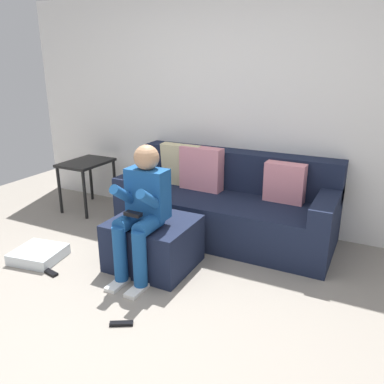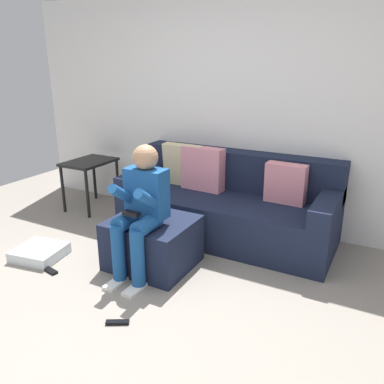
{
  "view_description": "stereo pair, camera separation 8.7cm",
  "coord_description": "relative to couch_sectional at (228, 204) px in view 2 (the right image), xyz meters",
  "views": [
    {
      "loc": [
        1.45,
        -1.58,
        1.7
      ],
      "look_at": [
        -0.05,
        1.4,
        0.58
      ],
      "focal_mm": 36.24,
      "sensor_mm": 36.0,
      "label": 1
    },
    {
      "loc": [
        1.53,
        -1.54,
        1.7
      ],
      "look_at": [
        -0.05,
        1.4,
        0.58
      ],
      "focal_mm": 36.24,
      "sensor_mm": 36.0,
      "label": 2
    }
  ],
  "objects": [
    {
      "name": "ground_plane",
      "position": [
        -0.1,
        -1.88,
        -0.33
      ],
      "size": [
        6.85,
        6.85,
        0.0
      ],
      "primitive_type": "plane",
      "color": "gray"
    },
    {
      "name": "wall_back",
      "position": [
        -0.1,
        0.42,
        0.87
      ],
      "size": [
        5.27,
        0.1,
        2.41
      ],
      "primitive_type": "cube",
      "color": "white",
      "rests_on": "ground_plane"
    },
    {
      "name": "couch_sectional",
      "position": [
        0.0,
        0.0,
        0.0
      ],
      "size": [
        2.12,
        0.87,
        0.88
      ],
      "color": "#192138",
      "rests_on": "ground_plane"
    },
    {
      "name": "ottoman",
      "position": [
        -0.32,
        -0.9,
        -0.12
      ],
      "size": [
        0.69,
        0.62,
        0.42
      ],
      "primitive_type": "cube",
      "color": "#192138",
      "rests_on": "ground_plane"
    },
    {
      "name": "person_seated",
      "position": [
        -0.31,
        -1.07,
        0.27
      ],
      "size": [
        0.34,
        0.56,
        1.09
      ],
      "color": "#194C8C",
      "rests_on": "ground_plane"
    },
    {
      "name": "storage_bin",
      "position": [
        -1.31,
        -1.28,
        -0.28
      ],
      "size": [
        0.46,
        0.44,
        0.1
      ],
      "primitive_type": "cube",
      "rotation": [
        0.0,
        0.0,
        0.16
      ],
      "color": "silver",
      "rests_on": "ground_plane"
    },
    {
      "name": "side_table",
      "position": [
        -1.77,
        -0.06,
        0.16
      ],
      "size": [
        0.44,
        0.6,
        0.59
      ],
      "color": "black",
      "rests_on": "ground_plane"
    },
    {
      "name": "remote_near_ottoman",
      "position": [
        -0.08,
        -1.7,
        -0.32
      ],
      "size": [
        0.16,
        0.12,
        0.02
      ],
      "primitive_type": "cube",
      "rotation": [
        0.0,
        0.0,
        0.52
      ],
      "color": "black",
      "rests_on": "ground_plane"
    },
    {
      "name": "remote_by_storage_bin",
      "position": [
        -1.04,
        -1.42,
        -0.32
      ],
      "size": [
        0.19,
        0.08,
        0.02
      ],
      "primitive_type": "cube",
      "rotation": [
        0.0,
        0.0,
        -0.17
      ],
      "color": "black",
      "rests_on": "ground_plane"
    },
    {
      "name": "remote_under_side_table",
      "position": [
        -1.29,
        -1.03,
        -0.32
      ],
      "size": [
        0.16,
        0.15,
        0.02
      ],
      "primitive_type": "cube",
      "rotation": [
        0.0,
        0.0,
        -0.71
      ],
      "color": "black",
      "rests_on": "ground_plane"
    }
  ]
}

